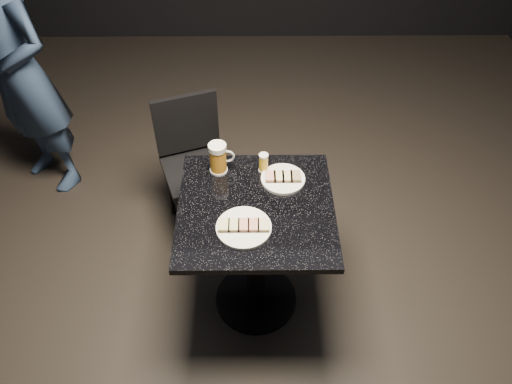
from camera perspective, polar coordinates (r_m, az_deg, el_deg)
floor at (r=2.82m, az=0.00°, el=-12.17°), size 6.00×6.00×0.00m
plate_large at (r=2.13m, az=-1.41°, el=-4.09°), size 0.24×0.24×0.01m
plate_small at (r=2.34m, az=3.10°, el=1.50°), size 0.21×0.21×0.01m
patron at (r=3.27m, az=-25.41°, el=12.34°), size 0.72×0.66×1.64m
table at (r=2.41m, az=0.00°, el=-5.60°), size 0.70×0.70×0.75m
beer_mug at (r=2.35m, az=-4.31°, el=3.91°), size 0.12×0.09×0.16m
beer_tumbler at (r=2.36m, az=0.86°, el=3.38°), size 0.05×0.05×0.10m
chair at (r=2.87m, az=-7.09°, el=3.79°), size 0.46×0.46×0.85m
canapes_on_plate_large at (r=2.12m, az=-1.41°, el=-3.80°), size 0.22×0.07×0.02m
canapes_on_plate_small at (r=2.33m, az=3.12°, el=1.79°), size 0.17×0.07×0.02m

